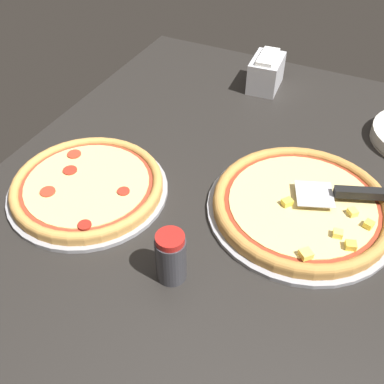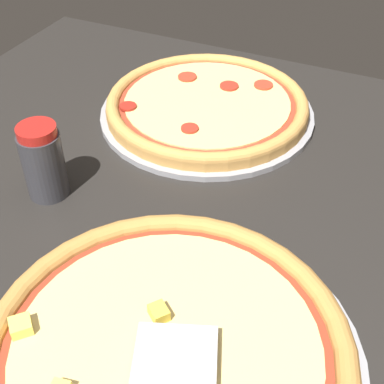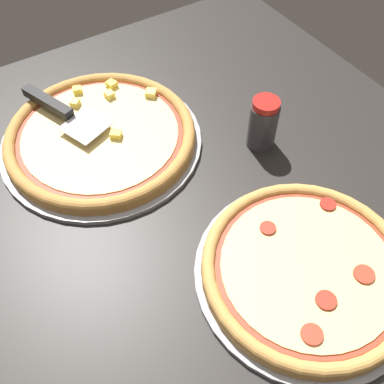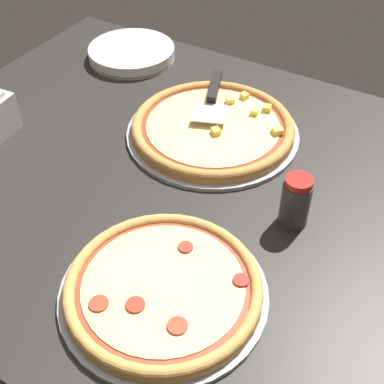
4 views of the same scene
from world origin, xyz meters
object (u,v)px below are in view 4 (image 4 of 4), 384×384
object	(u,v)px
serving_spatula	(214,92)
plate_stack	(132,53)
pizza_front	(213,127)
parmesan_shaker	(295,203)
pizza_back	(163,287)

from	to	relation	value
serving_spatula	plate_stack	distance (cm)	35.83
pizza_front	parmesan_shaker	world-z (taller)	parmesan_shaker
plate_stack	pizza_front	bearing A→B (deg)	151.31
pizza_back	plate_stack	size ratio (longest dim) A/B	1.39
pizza_front	pizza_back	world-z (taller)	pizza_front
serving_spatula	parmesan_shaker	xyz separation A→B (cm)	(-33.58, 28.18, 0.44)
pizza_back	parmesan_shaker	xyz separation A→B (cm)	(-12.64, -28.44, 3.26)
pizza_front	serving_spatula	size ratio (longest dim) A/B	1.79
pizza_front	pizza_back	distance (cm)	49.22
pizza_back	parmesan_shaker	size ratio (longest dim) A/B	3.08
pizza_front	plate_stack	distance (cm)	44.60
serving_spatula	plate_stack	size ratio (longest dim) A/B	0.87
serving_spatula	plate_stack	xyz separation A→B (cm)	(33.77, -11.48, -3.42)
serving_spatula	parmesan_shaker	size ratio (longest dim) A/B	1.94
plate_stack	parmesan_shaker	xyz separation A→B (cm)	(-67.35, 39.66, 3.86)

